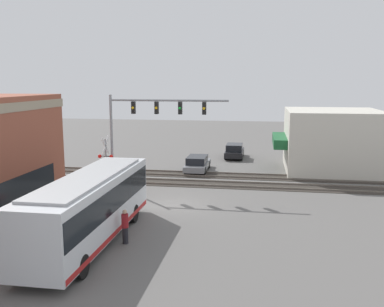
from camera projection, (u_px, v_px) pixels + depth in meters
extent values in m
plane|color=#605E5B|center=(175.00, 205.00, 27.34)|extent=(120.00, 120.00, 0.00)
cube|color=beige|center=(332.00, 141.00, 37.65)|extent=(8.68, 7.97, 5.37)
cube|color=#19592D|center=(280.00, 140.00, 38.39)|extent=(6.08, 1.20, 0.80)
cube|color=silver|center=(90.00, 206.00, 20.72)|extent=(11.11, 2.55, 2.83)
cube|color=black|center=(90.00, 198.00, 20.65)|extent=(10.89, 2.59, 1.19)
cube|color=#B21E1E|center=(91.00, 231.00, 20.93)|extent=(10.89, 2.58, 0.24)
cube|color=#A5A8AA|center=(89.00, 177.00, 20.48)|extent=(9.44, 2.17, 0.12)
cylinder|color=black|center=(114.00, 212.00, 24.21)|extent=(1.00, 2.57, 1.00)
cylinder|color=black|center=(55.00, 265.00, 17.29)|extent=(1.00, 2.57, 1.00)
cylinder|color=gray|center=(112.00, 140.00, 32.20)|extent=(0.20, 0.20, 6.87)
cylinder|color=gray|center=(168.00, 100.00, 31.00)|extent=(0.16, 8.80, 0.16)
cube|color=black|center=(133.00, 108.00, 31.51)|extent=(0.30, 0.27, 0.90)
sphere|color=yellow|center=(133.00, 108.00, 31.35)|extent=(0.20, 0.20, 0.20)
cube|color=black|center=(157.00, 108.00, 31.23)|extent=(0.30, 0.27, 0.90)
sphere|color=yellow|center=(156.00, 108.00, 31.07)|extent=(0.20, 0.20, 0.20)
cube|color=black|center=(180.00, 108.00, 30.95)|extent=(0.30, 0.27, 0.90)
sphere|color=green|center=(180.00, 108.00, 30.79)|extent=(0.20, 0.20, 0.20)
cube|color=black|center=(204.00, 108.00, 30.67)|extent=(0.30, 0.27, 0.90)
sphere|color=yellow|center=(204.00, 108.00, 30.51)|extent=(0.20, 0.20, 0.20)
cylinder|color=gray|center=(106.00, 163.00, 32.02)|extent=(0.14, 0.14, 3.60)
cube|color=white|center=(105.00, 146.00, 31.81)|extent=(1.41, 0.06, 1.41)
cube|color=white|center=(105.00, 146.00, 31.81)|extent=(1.41, 0.06, 1.41)
cylinder|color=#38383A|center=(106.00, 156.00, 31.94)|extent=(0.08, 0.90, 0.08)
sphere|color=red|center=(111.00, 157.00, 31.82)|extent=(0.28, 0.28, 0.28)
sphere|color=red|center=(100.00, 156.00, 31.96)|extent=(0.28, 0.28, 0.28)
cube|color=#332D28|center=(191.00, 183.00, 33.18)|extent=(2.60, 60.00, 0.03)
cube|color=#6B6056|center=(189.00, 185.00, 32.47)|extent=(0.07, 60.00, 0.15)
cube|color=#6B6056|center=(192.00, 180.00, 33.87)|extent=(0.07, 60.00, 0.15)
cube|color=#332D28|center=(197.00, 175.00, 36.29)|extent=(2.60, 60.00, 0.03)
cube|color=#6B6056|center=(196.00, 176.00, 35.58)|extent=(0.07, 60.00, 0.15)
cube|color=#6B6056|center=(198.00, 172.00, 36.98)|extent=(0.07, 60.00, 0.15)
cube|color=slate|center=(198.00, 165.00, 37.79)|extent=(4.76, 1.80, 0.49)
cube|color=black|center=(197.00, 160.00, 37.46)|extent=(2.62, 1.62, 0.61)
cylinder|color=black|center=(200.00, 164.00, 39.25)|extent=(0.64, 1.82, 0.64)
cylinder|color=black|center=(195.00, 171.00, 36.38)|extent=(0.64, 1.82, 0.64)
cube|color=black|center=(234.00, 153.00, 44.27)|extent=(4.35, 1.80, 0.55)
cube|color=black|center=(234.00, 147.00, 43.96)|extent=(2.39, 1.62, 0.66)
cylinder|color=black|center=(235.00, 153.00, 45.62)|extent=(0.64, 1.82, 0.64)
cylinder|color=black|center=(234.00, 157.00, 43.00)|extent=(0.64, 1.82, 0.64)
cylinder|color=#473828|center=(123.00, 181.00, 32.21)|extent=(0.28, 0.28, 0.77)
cylinder|color=maroon|center=(123.00, 172.00, 32.10)|extent=(0.34, 0.34, 0.64)
sphere|color=tan|center=(123.00, 167.00, 32.03)|extent=(0.21, 0.21, 0.21)
cylinder|color=black|center=(125.00, 235.00, 20.84)|extent=(0.28, 0.28, 0.81)
cylinder|color=maroon|center=(125.00, 221.00, 20.72)|extent=(0.34, 0.34, 0.68)
sphere|color=tan|center=(125.00, 212.00, 20.65)|extent=(0.22, 0.22, 0.22)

